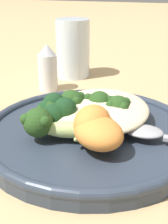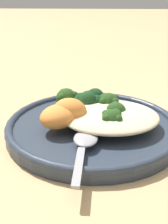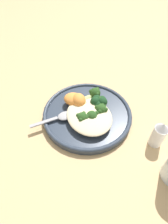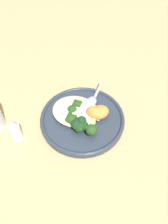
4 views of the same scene
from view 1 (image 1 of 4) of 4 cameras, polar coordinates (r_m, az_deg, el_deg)
ground_plane at (r=0.38m, az=-0.96°, el=-5.62°), size 4.00×4.00×0.00m
plate at (r=0.38m, az=1.12°, el=-3.76°), size 0.26×0.26×0.02m
quinoa_mound at (r=0.39m, az=3.00°, el=0.52°), size 0.14×0.12×0.02m
broccoli_stalk_0 at (r=0.37m, az=5.12°, el=-0.10°), size 0.10×0.05×0.03m
broccoli_stalk_1 at (r=0.38m, az=2.38°, el=0.43°), size 0.11×0.04×0.03m
broccoli_stalk_2 at (r=0.37m, az=-1.38°, el=0.26°), size 0.10×0.08×0.03m
broccoli_stalk_3 at (r=0.37m, az=-2.74°, el=-0.32°), size 0.06×0.07×0.03m
broccoli_stalk_4 at (r=0.36m, az=-4.63°, el=-0.83°), size 0.05×0.09×0.03m
broccoli_stalk_5 at (r=0.34m, az=-6.49°, el=-2.30°), size 0.04×0.08×0.03m
sweet_potato_chunk_0 at (r=0.32m, az=2.64°, el=-3.79°), size 0.07×0.08×0.03m
sweet_potato_chunk_1 at (r=0.33m, az=1.53°, el=-2.01°), size 0.05×0.04×0.04m
kale_tuft at (r=0.37m, az=-5.05°, el=0.29°), size 0.05×0.05×0.03m
spoon at (r=0.35m, az=12.61°, el=-4.05°), size 0.03×0.12×0.01m
water_glass at (r=0.61m, az=-2.05°, el=11.55°), size 0.06×0.06×0.11m
salt_shaker at (r=0.54m, az=-6.66°, el=8.02°), size 0.03×0.03×0.08m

